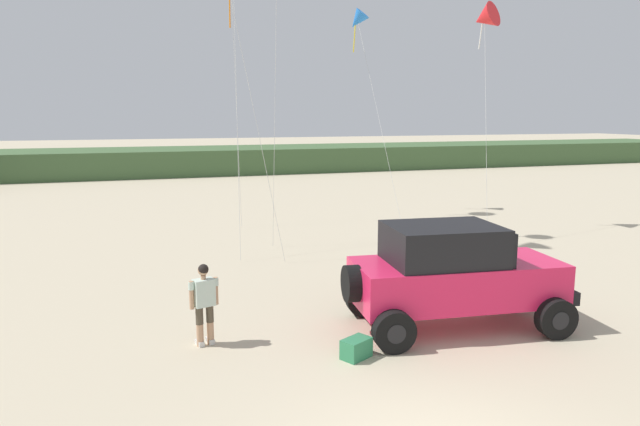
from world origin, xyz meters
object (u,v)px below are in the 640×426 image
object	(u,v)px
jeep	(454,273)
person_watching	(204,300)
kite_green_box	(485,18)
cooler_box	(356,348)
kite_pink_ribbon	(358,21)

from	to	relation	value
jeep	person_watching	size ratio (longest dim) A/B	2.98
kite_green_box	cooler_box	bearing A→B (deg)	-132.38
person_watching	kite_green_box	xyz separation A→B (m)	(12.24, 8.99, 7.34)
jeep	kite_pink_ribbon	bearing A→B (deg)	75.50
jeep	person_watching	xyz separation A→B (m)	(-5.20, 0.70, -0.26)
cooler_box	kite_green_box	bearing A→B (deg)	19.79
jeep	cooler_box	distance (m)	2.90
kite_pink_ribbon	kite_green_box	bearing A→B (deg)	-60.52
person_watching	kite_green_box	bearing A→B (deg)	36.31
person_watching	jeep	bearing A→B (deg)	-7.69
jeep	cooler_box	size ratio (longest dim) A/B	8.87
jeep	kite_pink_ribbon	xyz separation A→B (m)	(3.93, 15.19, 7.65)
jeep	person_watching	bearing A→B (deg)	172.31
person_watching	cooler_box	xyz separation A→B (m)	(2.62, -1.55, -0.75)
person_watching	cooler_box	world-z (taller)	person_watching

